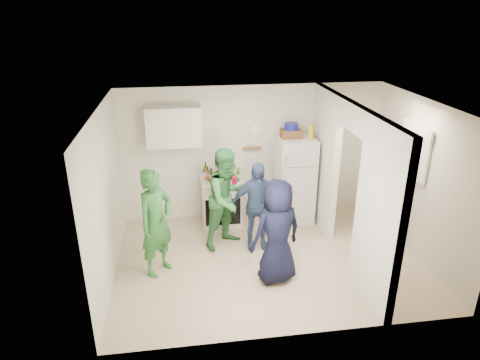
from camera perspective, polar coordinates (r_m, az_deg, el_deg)
name	(u,v)px	position (r m, az deg, el deg)	size (l,w,h in m)	color
floor	(269,260)	(7.01, 3.83, -10.56)	(4.80, 4.80, 0.00)	#C9B48D
wall_back	(252,152)	(7.97, 1.56, 3.70)	(4.80, 4.80, 0.00)	silver
wall_front	(302,248)	(4.95, 8.28, -8.96)	(4.80, 4.80, 0.00)	silver
wall_left	(106,198)	(6.38, -17.49, -2.34)	(3.40, 3.40, 0.00)	silver
wall_right	(420,180)	(7.29, 22.89, 0.02)	(3.40, 3.40, 0.00)	silver
ceiling	(273,106)	(6.02, 4.45, 9.81)	(4.80, 4.80, 0.00)	white
partition_pier_back	(324,160)	(7.72, 11.15, 2.62)	(0.12, 1.20, 2.50)	silver
partition_pier_front	(379,217)	(5.86, 18.03, -4.69)	(0.12, 1.20, 2.50)	silver
partition_header	(354,117)	(6.44, 14.99, 8.11)	(0.12, 1.00, 0.40)	silver
stove	(221,202)	(7.90, -2.50, -2.91)	(0.72, 0.60, 0.86)	white
upper_cabinet	(174,127)	(7.52, -8.82, 7.06)	(0.95, 0.34, 0.70)	silver
fridge	(295,180)	(7.96, 7.29, 0.03)	(0.66, 0.64, 1.60)	white
wicker_basket	(291,133)	(7.69, 6.79, 6.18)	(0.35, 0.25, 0.15)	brown
blue_bowl	(291,126)	(7.65, 6.84, 7.12)	(0.24, 0.24, 0.11)	navy
yellow_cup_stack_top	(311,132)	(7.62, 9.44, 6.29)	(0.09, 0.09, 0.25)	gold
wall_clock	(255,129)	(7.83, 1.98, 6.79)	(0.22, 0.22, 0.03)	white
spice_shelf	(252,148)	(7.89, 1.63, 4.27)	(0.35, 0.08, 0.03)	olive
nook_window	(416,152)	(7.31, 22.46, 3.51)	(0.03, 0.70, 0.80)	black
nook_window_frame	(415,152)	(7.30, 22.36, 3.50)	(0.04, 0.76, 0.86)	white
nook_valance	(418,130)	(7.19, 22.59, 6.13)	(0.04, 0.82, 0.18)	white
yellow_cup_stack_stove	(215,179)	(7.46, -3.32, 0.18)	(0.09, 0.09, 0.25)	#F1AC14
red_cup	(234,181)	(7.54, -0.75, -0.08)	(0.09, 0.09, 0.12)	#B30B2A
person_green_left	(156,223)	(6.42, -11.13, -5.61)	(0.61, 0.40, 1.67)	#2D7236
person_green_center	(228,198)	(7.03, -1.67, -2.45)	(0.83, 0.65, 1.70)	#3A844B
person_denim	(256,206)	(7.01, 2.21, -3.43)	(0.88, 0.37, 1.51)	#3B4981
person_navy	(277,232)	(6.17, 4.95, -6.94)	(0.77, 0.50, 1.58)	black
person_nook	(374,193)	(7.69, 17.38, -1.66)	(1.04, 0.60, 1.61)	black
bottle_a	(206,170)	(7.76, -4.62, 1.30)	(0.07, 0.07, 0.32)	olive
bottle_b	(211,175)	(7.59, -3.87, 0.67)	(0.08, 0.08, 0.27)	#204A18
bottle_c	(216,169)	(7.79, -3.27, 1.43)	(0.06, 0.06, 0.32)	#ADB2BB
bottle_d	(222,175)	(7.63, -2.37, 0.70)	(0.06, 0.06, 0.25)	#5A400F
bottle_e	(225,168)	(7.85, -1.97, 1.55)	(0.06, 0.06, 0.30)	silver
bottle_f	(231,173)	(7.71, -1.24, 0.97)	(0.06, 0.06, 0.25)	black
bottle_g	(235,170)	(7.83, -0.73, 1.37)	(0.07, 0.07, 0.26)	olive
bottle_h	(204,177)	(7.52, -4.85, 0.46)	(0.07, 0.07, 0.28)	silver
bottle_i	(223,172)	(7.76, -2.35, 1.07)	(0.07, 0.07, 0.24)	#4F260D
bottle_j	(238,175)	(7.62, -0.25, 0.73)	(0.06, 0.06, 0.25)	#205D21
bottle_k	(208,173)	(7.70, -4.31, 0.92)	(0.07, 0.07, 0.26)	#A34C25
bottle_l	(229,174)	(7.56, -1.51, 0.77)	(0.06, 0.06, 0.31)	#A0A6B0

